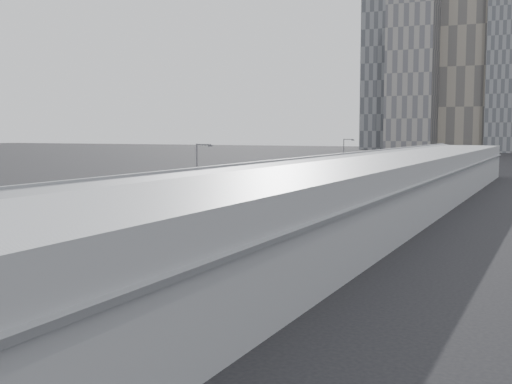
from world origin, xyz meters
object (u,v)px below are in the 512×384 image
Objects in this scene: bus_4 at (308,197)px; suv at (387,173)px; bus_6 at (366,181)px; bus_2 at (180,228)px; bus_3 at (253,209)px; street_lamp_near at (198,176)px; street_lamp_far at (345,158)px; shipping_container at (353,175)px; bus_5 at (335,189)px; bus_1 at (57,262)px; bus_7 at (388,176)px.

bus_4 is 2.36× the size of suv.
bus_2 is at bearing -89.51° from bus_6.
street_lamp_near is (-6.49, -0.32, 3.31)m from bus_3.
street_lamp_near is 1.00× the size of street_lamp_far.
street_lamp_far reaches higher than shipping_container.
bus_5 is 27.97m from street_lamp_near.
bus_4 is 43.73m from shipping_container.
bus_3 is at bearing 2.80° from street_lamp_near.
shipping_container is (-0.17, 57.76, -3.48)m from street_lamp_near.
bus_4 is 1.60× the size of street_lamp_far.
bus_1 is 56.90m from bus_5.
street_lamp_far reaches higher than bus_1.
bus_6 is 12.13m from street_lamp_far.
bus_1 is at bearing -88.50° from bus_2.
street_lamp_far is at bearing 106.48° from bus_4.
bus_6 is 37.23m from suv.
bus_5 is 51.91m from suv.
bus_3 is 7.29m from street_lamp_near.
bus_6 is 15.15m from bus_7.
bus_3 is (-0.86, 30.23, 0.03)m from bus_1.
street_lamp_far is at bearing 94.04° from bus_2.
bus_3 reaches higher than suv.
street_lamp_far reaches higher than bus_4.
bus_1 is 1.00× the size of bus_2.
bus_4 is at bearing -91.31° from bus_7.
bus_2 is 28.75m from bus_4.
bus_4 is 27.16m from bus_6.
bus_5 is (0.07, 41.06, 0.02)m from bus_2.
bus_3 reaches higher than bus_5.
street_lamp_near is at bearing -91.91° from shipping_container.
bus_7 is at bearing 88.36° from bus_2.
bus_3 is 1.57× the size of street_lamp_far.
bus_7 reaches higher than bus_4.
street_lamp_near is (-7.35, 29.91, 3.34)m from bus_1.
bus_5 is 0.97× the size of bus_7.
street_lamp_near is (-7.28, -14.67, 3.28)m from bus_4.
suv is at bearing 87.71° from street_lamp_far.
bus_6 reaches higher than bus_4.
shipping_container is 20.92m from suv.
shipping_container is at bearing 92.10° from bus_3.
street_lamp_near is (-6.53, 14.08, 3.34)m from bus_2.
bus_4 is 37.52m from street_lamp_far.
bus_3 is at bearing -85.47° from shipping_container.
bus_2 is 2.05× the size of shipping_container.
suv is at bearing 91.78° from bus_1.
street_lamp_near is (-6.75, -56.98, 3.28)m from bus_7.
bus_5 is 1.55× the size of street_lamp_near.
bus_1 is at bearing -91.62° from bus_7.
bus_2 is 65.84m from street_lamp_far.
bus_3 is at bearing -90.77° from bus_5.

